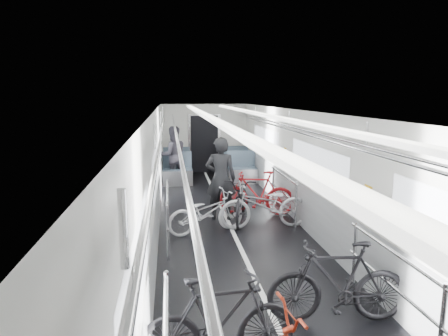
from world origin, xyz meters
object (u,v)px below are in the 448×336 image
Objects in this scene: bike_right_far at (257,193)px; bike_aisle at (242,198)px; bike_left_far at (206,212)px; person_standing at (221,179)px; bike_right_mid at (265,205)px; person_seated at (173,155)px; bike_left_mid at (219,322)px; bike_right_near at (338,282)px.

bike_right_far is 0.49m from bike_aisle.
bike_left_far is 1.05m from person_standing.
bike_right_mid is 4.82m from person_seated.
bike_left_far is at bearing -8.94° from bike_left_mid.
bike_left_mid is 0.91× the size of person_seated.
person_seated reaches higher than bike_left_mid.
bike_right_mid is at bearing 11.19° from bike_right_far.
bike_left_far is 4.60m from person_seated.
bike_right_far is at bearing -154.69° from person_standing.
bike_left_mid is at bearing -62.85° from bike_right_near.
bike_right_mid is (1.22, 0.09, 0.07)m from bike_left_far.
person_standing reaches higher than bike_right_mid.
bike_aisle is (-0.41, 4.14, -0.02)m from bike_right_near.
bike_left_mid is 4.00m from bike_left_far.
bike_left_far is 1.62m from bike_right_far.
person_seated reaches higher than bike_right_mid.
bike_right_far is at bearing -174.56° from bike_right_near.
person_standing is at bearing -134.01° from bike_right_mid.
bike_left_mid is at bearing 158.15° from bike_left_far.
person_standing is (-0.85, -0.19, 0.40)m from bike_right_far.
bike_left_mid is 0.95× the size of bike_right_far.
bike_left_mid is 1.01× the size of bike_left_far.
person_seated is at bearing 126.17° from bike_aisle.
bike_right_near is 0.93× the size of person_standing.
bike_right_mid is (-0.04, 3.49, -0.02)m from bike_right_near.
bike_left_mid is 0.89× the size of person_standing.
person_seated is at bearing -139.17° from bike_right_far.
bike_right_near is at bearing -73.69° from bike_left_mid.
bike_right_mid is 0.99× the size of bike_aisle.
bike_left_far is at bearing 77.41° from person_standing.
bike_right_far is (-0.01, 4.43, 0.00)m from bike_right_near.
bike_right_mid is 1.02× the size of person_standing.
bike_right_far reaches higher than bike_aisle.
bike_right_far reaches higher than bike_left_mid.
bike_aisle reaches higher than bike_left_far.
bike_right_mid is at bearing -25.14° from bike_left_mid.
bike_left_far is 0.88× the size of person_standing.
bike_left_far is 0.90× the size of person_seated.
bike_right_far reaches higher than bike_right_near.
bike_left_far is 0.86× the size of bike_aisle.
person_seated is (-0.99, 3.70, -0.02)m from person_standing.
bike_right_far is 0.96× the size of person_seated.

